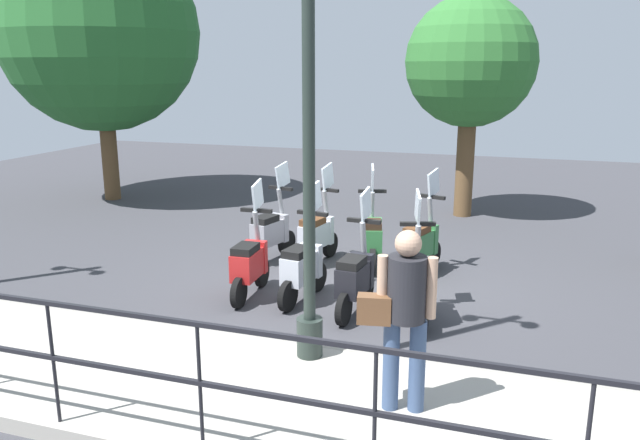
% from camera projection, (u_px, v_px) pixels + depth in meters
% --- Properties ---
extents(ground_plane, '(28.00, 28.00, 0.00)m').
position_uv_depth(ground_plane, '(350.00, 289.00, 8.68)').
color(ground_plane, '#38383D').
extents(promenade_walkway, '(2.20, 20.00, 0.15)m').
position_uv_depth(promenade_walkway, '(259.00, 394.00, 5.76)').
color(promenade_walkway, '#A39E93').
rests_on(promenade_walkway, ground_plane).
extents(fence_railing, '(0.04, 16.03, 1.07)m').
position_uv_depth(fence_railing, '(199.00, 362.00, 4.59)').
color(fence_railing, black).
rests_on(fence_railing, promenade_walkway).
extents(lamp_post_near, '(0.26, 0.90, 4.55)m').
position_uv_depth(lamp_post_near, '(309.00, 158.00, 5.87)').
color(lamp_post_near, '#232D28').
rests_on(lamp_post_near, promenade_walkway).
extents(pedestrian_with_bag, '(0.37, 0.64, 1.59)m').
position_uv_depth(pedestrian_with_bag, '(403.00, 308.00, 5.15)').
color(pedestrian_with_bag, '#384C70').
rests_on(pedestrian_with_bag, promenade_walkway).
extents(tree_large, '(4.34, 4.34, 5.90)m').
position_uv_depth(tree_large, '(100.00, 32.00, 13.63)').
color(tree_large, brown).
rests_on(tree_large, ground_plane).
extents(tree_distant, '(2.56, 2.56, 4.38)m').
position_uv_depth(tree_distant, '(471.00, 63.00, 12.19)').
color(tree_distant, brown).
rests_on(tree_distant, ground_plane).
extents(scooter_near_0, '(1.20, 0.54, 1.54)m').
position_uv_depth(scooter_near_0, '(419.00, 281.00, 7.54)').
color(scooter_near_0, black).
rests_on(scooter_near_0, ground_plane).
extents(scooter_near_1, '(1.23, 0.44, 1.54)m').
position_uv_depth(scooter_near_1, '(356.00, 277.00, 7.71)').
color(scooter_near_1, black).
rests_on(scooter_near_1, ground_plane).
extents(scooter_near_2, '(1.23, 0.46, 1.54)m').
position_uv_depth(scooter_near_2, '(303.00, 266.00, 8.12)').
color(scooter_near_2, black).
rests_on(scooter_near_2, ground_plane).
extents(scooter_near_3, '(1.23, 0.44, 1.54)m').
position_uv_depth(scooter_near_3, '(250.00, 262.00, 8.27)').
color(scooter_near_3, black).
rests_on(scooter_near_3, ground_plane).
extents(scooter_far_0, '(1.20, 0.55, 1.54)m').
position_uv_depth(scooter_far_0, '(421.00, 243.00, 9.18)').
color(scooter_far_0, black).
rests_on(scooter_far_0, ground_plane).
extents(scooter_far_1, '(1.21, 0.53, 1.54)m').
position_uv_depth(scooter_far_1, '(372.00, 236.00, 9.53)').
color(scooter_far_1, black).
rests_on(scooter_far_1, ground_plane).
extents(scooter_far_2, '(1.22, 0.48, 1.54)m').
position_uv_depth(scooter_far_2, '(317.00, 234.00, 9.67)').
color(scooter_far_2, black).
rests_on(scooter_far_2, ground_plane).
extents(scooter_far_3, '(1.21, 0.51, 1.54)m').
position_uv_depth(scooter_far_3, '(271.00, 231.00, 9.81)').
color(scooter_far_3, black).
rests_on(scooter_far_3, ground_plane).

